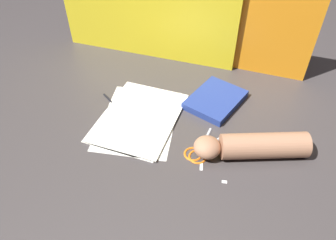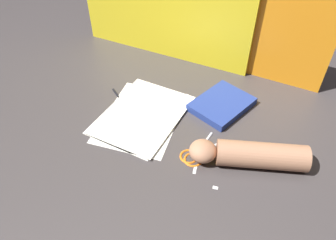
% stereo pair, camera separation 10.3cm
% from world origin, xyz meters
% --- Properties ---
extents(ground_plane, '(6.00, 6.00, 0.00)m').
position_xyz_m(ground_plane, '(0.00, 0.00, 0.00)').
color(ground_plane, '#3D3838').
extents(backdrop_panel_left, '(0.73, 0.07, 0.47)m').
position_xyz_m(backdrop_panel_left, '(-0.16, 0.39, 0.23)').
color(backdrop_panel_left, yellow).
rests_on(backdrop_panel_left, ground_plane).
extents(backdrop_panel_center, '(0.57, 0.07, 0.35)m').
position_xyz_m(backdrop_panel_center, '(0.19, 0.39, 0.18)').
color(backdrop_panel_center, orange).
rests_on(backdrop_panel_center, ground_plane).
extents(paper_stack, '(0.28, 0.36, 0.01)m').
position_xyz_m(paper_stack, '(-0.07, -0.01, 0.00)').
color(paper_stack, white).
rests_on(paper_stack, ground_plane).
extents(book_closed, '(0.22, 0.25, 0.03)m').
position_xyz_m(book_closed, '(0.17, 0.14, 0.01)').
color(book_closed, navy).
rests_on(book_closed, ground_plane).
extents(scissors, '(0.13, 0.16, 0.01)m').
position_xyz_m(scissors, '(0.15, -0.11, 0.00)').
color(scissors, silver).
rests_on(scissors, ground_plane).
extents(hand_forearm, '(0.35, 0.17, 0.08)m').
position_xyz_m(hand_forearm, '(0.31, -0.08, 0.04)').
color(hand_forearm, '#A87556').
rests_on(hand_forearm, ground_plane).
extents(paper_scrap_near, '(0.01, 0.03, 0.00)m').
position_xyz_m(paper_scrap_near, '(0.17, -0.17, 0.00)').
color(paper_scrap_near, white).
rests_on(paper_scrap_near, ground_plane).
extents(paper_scrap_mid, '(0.02, 0.01, 0.00)m').
position_xyz_m(paper_scrap_mid, '(0.24, -0.20, 0.00)').
color(paper_scrap_mid, white).
rests_on(paper_scrap_mid, ground_plane).
extents(pen, '(0.11, 0.09, 0.01)m').
position_xyz_m(pen, '(-0.19, 0.04, 0.00)').
color(pen, black).
rests_on(pen, ground_plane).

